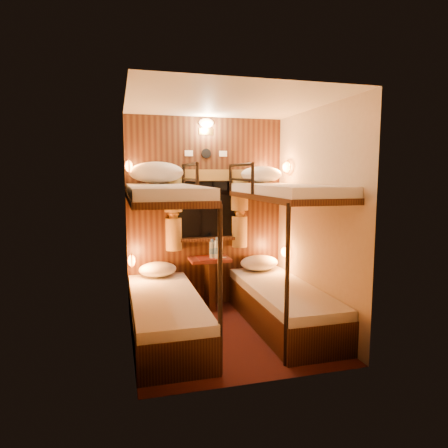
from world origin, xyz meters
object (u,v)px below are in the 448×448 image
object	(u,v)px
table	(210,276)
bottle_right	(217,249)
bunk_left	(165,285)
bottle_left	(212,250)
bunk_right	(282,277)

from	to	relation	value
table	bottle_right	distance (m)	0.37
bunk_left	bottle_left	xyz separation A→B (m)	(0.67, 0.75, 0.19)
bottle_right	table	bearing A→B (deg)	141.46
table	bottle_right	bearing A→B (deg)	-38.54
bottle_right	bunk_right	bearing A→B (deg)	-51.69
bottle_left	bottle_right	xyz separation A→B (m)	(0.06, -0.04, 0.01)
table	bottle_left	distance (m)	0.34
bunk_left	bottle_left	bearing A→B (deg)	48.23
bottle_left	bunk_left	bearing A→B (deg)	-131.77
bunk_right	bunk_left	bearing A→B (deg)	180.00
bottle_left	bottle_right	world-z (taller)	bottle_right
bunk_right	bottle_left	bearing A→B (deg)	129.52
bunk_left	bunk_right	world-z (taller)	same
bunk_right	table	world-z (taller)	bunk_right
bunk_left	table	xyz separation A→B (m)	(0.65, 0.78, -0.14)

